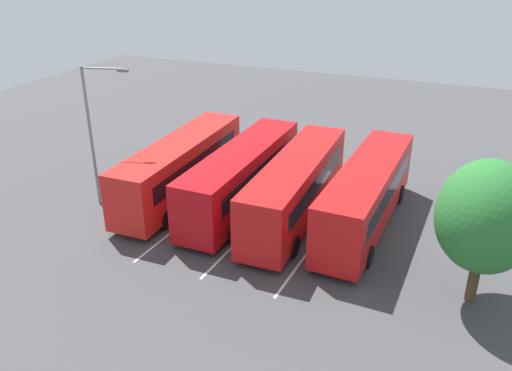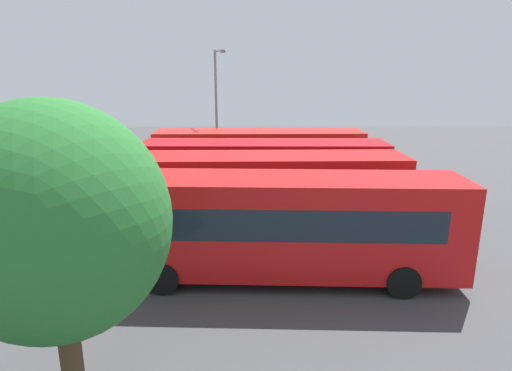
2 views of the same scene
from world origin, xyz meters
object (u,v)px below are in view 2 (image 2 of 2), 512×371
at_px(bus_center_left, 262,193).
at_px(depot_tree, 54,223).
at_px(street_lamp, 217,105).
at_px(bus_far_left, 283,224).
at_px(pedestrian, 448,208).
at_px(bus_center_right, 265,174).
at_px(bus_far_right, 260,158).

height_order(bus_center_left, depot_tree, depot_tree).
bearing_deg(depot_tree, street_lamp, 85.82).
bearing_deg(depot_tree, bus_far_left, 49.69).
relative_size(bus_far_left, depot_tree, 1.85).
bearing_deg(street_lamp, bus_far_left, -3.51).
xyz_separation_m(pedestrian, street_lamp, (-10.63, 9.80, 3.60)).
bearing_deg(pedestrian, bus_far_left, 37.25).
distance_m(bus_center_right, depot_tree, 13.20).
height_order(street_lamp, depot_tree, street_lamp).
bearing_deg(pedestrian, street_lamp, -36.84).
bearing_deg(bus_far_left, bus_center_left, 101.36).
xyz_separation_m(bus_far_right, street_lamp, (-2.62, 3.68, 2.65)).
bearing_deg(bus_far_right, bus_far_left, -87.63).
distance_m(bus_far_left, bus_center_left, 3.69).
bearing_deg(bus_center_left, bus_far_right, 89.11).
bearing_deg(pedestrian, bus_center_left, 12.26).
height_order(bus_far_right, depot_tree, depot_tree).
relative_size(bus_far_left, bus_center_left, 1.00).
relative_size(pedestrian, street_lamp, 0.20).
distance_m(pedestrian, depot_tree, 15.96).
relative_size(street_lamp, depot_tree, 1.26).
bearing_deg(depot_tree, pedestrian, 39.64).
bearing_deg(bus_far_right, depot_tree, -104.81).
relative_size(bus_center_left, bus_center_right, 1.00).
height_order(bus_center_right, depot_tree, depot_tree).
distance_m(bus_far_left, depot_tree, 7.45).
bearing_deg(bus_far_right, pedestrian, -38.04).
xyz_separation_m(bus_far_left, street_lamp, (-3.18, 14.35, 2.65)).
distance_m(bus_far_right, street_lamp, 5.24).
height_order(bus_far_left, pedestrian, bus_far_left).
bearing_deg(bus_center_right, pedestrian, -15.74).
bearing_deg(bus_far_left, street_lamp, 104.83).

